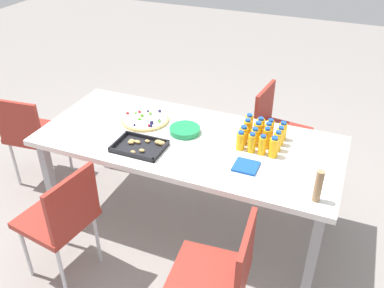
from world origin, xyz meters
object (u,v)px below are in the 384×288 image
party_table (188,147)px  snack_tray (141,146)px  napkin_stack (246,166)px  cardboard_tube (318,186)px  juice_bottle_5 (268,133)px  juice_bottle_4 (280,136)px  juice_bottle_14 (252,143)px  plate_stack (185,130)px  juice_bottle_7 (247,129)px  chair_end (31,132)px  chair_far_left (221,274)px  juice_bottle_15 (240,141)px  juice_bottle_8 (277,141)px  fruit_pizza (145,119)px  juice_bottle_2 (260,127)px  juice_bottle_12 (274,147)px  chair_near_left (276,127)px  juice_bottle_6 (258,132)px  juice_bottle_13 (262,145)px  juice_bottle_9 (267,138)px  juice_bottle_3 (249,124)px  juice_bottle_10 (254,137)px  chair_far_right (63,216)px  juice_bottle_1 (270,129)px  juice_bottle_11 (243,135)px  juice_bottle_0 (282,131)px

party_table → snack_tray: bearing=42.7°
napkin_stack → cardboard_tube: size_ratio=0.76×
party_table → juice_bottle_5: size_ratio=13.93×
juice_bottle_4 → napkin_stack: size_ratio=0.91×
juice_bottle_14 → plate_stack: size_ratio=0.65×
party_table → juice_bottle_7: bearing=-156.0°
chair_end → juice_bottle_14: size_ratio=5.95×
chair_far_left → juice_bottle_15: (0.17, -0.83, 0.30)m
juice_bottle_8 → juice_bottle_14: 0.17m
fruit_pizza → juice_bottle_4: bearing=-177.1°
juice_bottle_2 → juice_bottle_12: bearing=123.0°
chair_near_left → juice_bottle_15: juice_bottle_15 is taller
juice_bottle_5 → juice_bottle_15: bearing=46.7°
juice_bottle_6 → juice_bottle_13: juice_bottle_6 is taller
juice_bottle_9 → juice_bottle_12: 0.11m
party_table → juice_bottle_3: juice_bottle_3 is taller
juice_bottle_10 → fruit_pizza: juice_bottle_10 is taller
juice_bottle_2 → plate_stack: size_ratio=0.64×
chair_far_right → cardboard_tube: bearing=-64.1°
juice_bottle_5 → juice_bottle_10: size_ratio=1.13×
juice_bottle_6 → chair_near_left: bearing=-91.1°
juice_bottle_13 → cardboard_tube: size_ratio=0.71×
chair_near_left → juice_bottle_7: size_ratio=5.66×
party_table → plate_stack: (0.05, -0.07, 0.08)m
juice_bottle_10 → chair_far_left: bearing=95.9°
juice_bottle_8 → juice_bottle_15: 0.24m
juice_bottle_15 → juice_bottle_1: bearing=-122.8°
chair_far_right → juice_bottle_3: size_ratio=5.74×
napkin_stack → juice_bottle_8: bearing=-116.1°
chair_far_left → juice_bottle_11: size_ratio=6.17×
chair_far_left → cardboard_tube: bearing=-41.9°
juice_bottle_3 → juice_bottle_13: size_ratio=1.04×
juice_bottle_0 → juice_bottle_6: bearing=26.6°
juice_bottle_12 → juice_bottle_14: juice_bottle_12 is taller
juice_bottle_2 → plate_stack: bearing=18.7°
chair_far_left → fruit_pizza: (0.92, -0.94, 0.25)m
chair_far_right → juice_bottle_9: size_ratio=5.50×
juice_bottle_1 → juice_bottle_12: 0.24m
chair_far_left → juice_bottle_4: bearing=-8.3°
juice_bottle_9 → juice_bottle_3: bearing=-41.9°
juice_bottle_15 → plate_stack: size_ratio=0.62×
fruit_pizza → cardboard_tube: cardboard_tube is taller
party_table → juice_bottle_7: size_ratio=14.10×
fruit_pizza → juice_bottle_6: bearing=-176.7°
chair_far_right → juice_bottle_3: 1.36m
juice_bottle_7 → snack_tray: 0.73m
juice_bottle_6 → plate_stack: (0.49, 0.10, -0.05)m
juice_bottle_10 → snack_tray: size_ratio=0.40×
chair_near_left → juice_bottle_11: (0.09, 0.71, 0.30)m
juice_bottle_3 → fruit_pizza: size_ratio=0.41×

